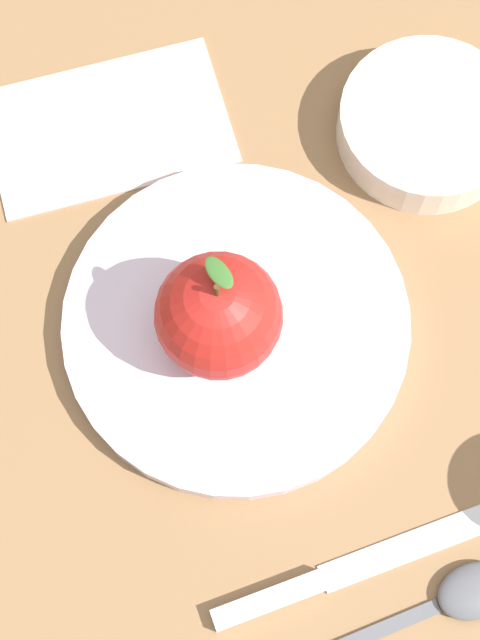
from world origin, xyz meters
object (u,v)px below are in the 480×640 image
object	(u,v)px
apple	(223,316)
spoon	(451,603)
side_bowl	(432,122)
linen_napkin	(112,127)
knife	(332,578)
dinner_plate	(240,325)

from	to	relation	value
apple	spoon	size ratio (longest dim) A/B	0.58
side_bowl	linen_napkin	world-z (taller)	side_bowl
apple	knife	distance (m)	0.18
linen_napkin	apple	bearing A→B (deg)	-146.30
apple	linen_napkin	world-z (taller)	apple
apple	knife	size ratio (longest dim) A/B	0.53
apple	side_bowl	distance (m)	0.22
apple	spoon	bearing A→B (deg)	-133.31
knife	linen_napkin	size ratio (longest dim) A/B	1.00
linen_napkin	side_bowl	bearing A→B (deg)	-84.59
dinner_plate	apple	size ratio (longest dim) A/B	2.53
side_bowl	spoon	bearing A→B (deg)	-174.12
spoon	linen_napkin	distance (m)	0.41
dinner_plate	side_bowl	bearing A→B (deg)	-35.68
dinner_plate	linen_napkin	xyz separation A→B (m)	(0.14, 0.11, -0.01)
dinner_plate	linen_napkin	size ratio (longest dim) A/B	1.35
dinner_plate	linen_napkin	distance (m)	0.18
spoon	knife	bearing A→B (deg)	85.47
knife	spoon	world-z (taller)	spoon
knife	linen_napkin	xyz separation A→B (m)	(0.30, 0.19, -0.00)
apple	spoon	distance (m)	0.23
apple	side_bowl	size ratio (longest dim) A/B	0.72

